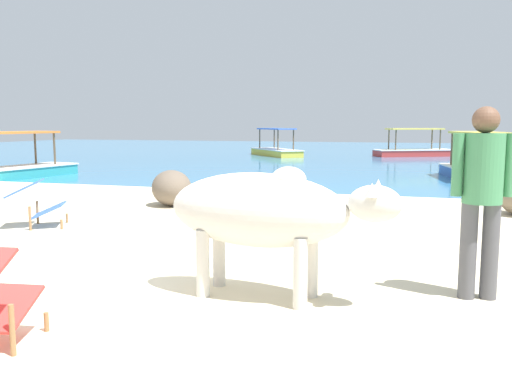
% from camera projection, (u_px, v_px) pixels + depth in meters
% --- Properties ---
extents(sand_beach, '(18.00, 14.00, 0.04)m').
position_uv_depth(sand_beach, '(122.00, 286.00, 5.00)').
color(sand_beach, beige).
rests_on(sand_beach, ground).
extents(water_surface, '(60.00, 36.00, 0.03)m').
position_uv_depth(water_surface, '(363.00, 155.00, 25.89)').
color(water_surface, teal).
rests_on(water_surface, ground).
extents(cow, '(2.01, 0.72, 1.13)m').
position_uv_depth(cow, '(263.00, 211.00, 4.52)').
color(cow, beige).
rests_on(cow, sand_beach).
extents(deck_chair_near, '(0.93, 0.83, 0.68)m').
position_uv_depth(deck_chair_near, '(37.00, 200.00, 7.71)').
color(deck_chair_near, olive).
rests_on(deck_chair_near, sand_beach).
extents(person_standing, '(0.50, 0.32, 1.62)m').
position_uv_depth(person_standing, '(482.00, 188.00, 4.47)').
color(person_standing, '#4C4C51').
rests_on(person_standing, sand_beach).
extents(shore_rock_large, '(1.07, 1.12, 0.65)m').
position_uv_depth(shore_rock_large, '(172.00, 188.00, 9.72)').
color(shore_rock_large, '#6B5B4C').
rests_on(shore_rock_large, sand_beach).
extents(boat_blue, '(1.84, 3.83, 1.29)m').
position_uv_depth(boat_blue, '(476.00, 170.00, 14.43)').
color(boat_blue, '#3866B7').
rests_on(boat_blue, water_surface).
extents(boat_yellow, '(3.20, 3.59, 1.29)m').
position_uv_depth(boat_yellow, '(276.00, 150.00, 25.29)').
color(boat_yellow, gold).
rests_on(boat_yellow, water_surface).
extents(boat_red, '(3.80, 2.68, 1.29)m').
position_uv_depth(boat_red, '(414.00, 150.00, 24.88)').
color(boat_red, '#C63833').
rests_on(boat_red, water_surface).
extents(boat_teal, '(1.70, 3.81, 1.29)m').
position_uv_depth(boat_teal, '(15.00, 168.00, 14.91)').
color(boat_teal, teal).
rests_on(boat_teal, water_surface).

